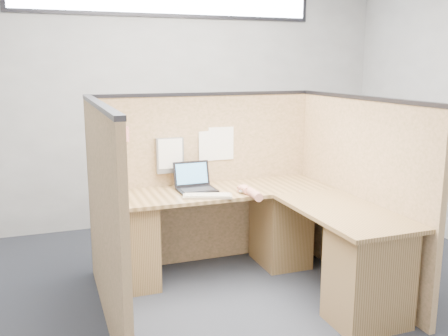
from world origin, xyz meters
name	(u,v)px	position (x,y,z in m)	size (l,w,h in m)	color
floor	(248,305)	(0.00, 0.00, 0.00)	(5.00, 5.00, 0.00)	#1F222C
wall_back	(170,98)	(0.00, 2.25, 1.40)	(5.00, 5.00, 0.00)	#9A9D9F
cubicle_partitions	(228,193)	(0.00, 0.43, 0.77)	(2.06, 1.83, 1.53)	olive
l_desk	(256,240)	(0.18, 0.29, 0.39)	(1.95, 1.75, 0.73)	brown
laptop	(195,183)	(-0.18, 0.75, 0.79)	(0.32, 0.30, 0.23)	black
keyboard	(207,196)	(-0.16, 0.48, 0.74)	(0.41, 0.24, 0.03)	gray
mouse	(244,190)	(0.17, 0.51, 0.75)	(0.10, 0.06, 0.04)	#B7B7BC
hand_forearm	(251,192)	(0.18, 0.38, 0.77)	(0.10, 0.36, 0.08)	tan
blue_poster	(104,127)	(-0.88, 0.97, 1.27)	(0.20, 0.00, 0.26)	#1E4E8E
american_flag	(114,136)	(-0.80, 0.96, 1.19)	(0.21, 0.01, 0.35)	olive
file_holder	(170,155)	(-0.34, 0.94, 1.00)	(0.24, 0.05, 0.30)	slate
paper_left	(210,146)	(0.03, 0.97, 1.06)	(0.21, 0.00, 0.27)	white
paper_right	(221,144)	(0.14, 0.97, 1.08)	(0.23, 0.00, 0.29)	white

